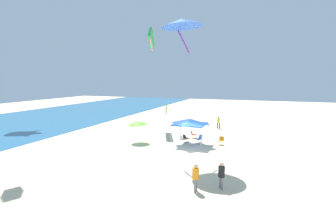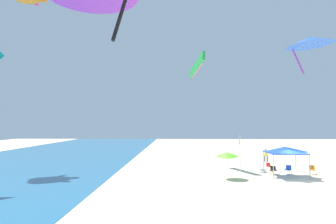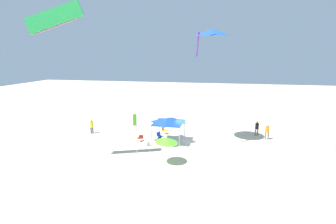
{
  "view_description": "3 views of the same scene",
  "coord_description": "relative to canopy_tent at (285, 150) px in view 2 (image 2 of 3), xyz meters",
  "views": [
    {
      "loc": [
        -22.17,
        -6.04,
        6.67
      ],
      "look_at": [
        2.23,
        2.95,
        3.24
      ],
      "focal_mm": 26.86,
      "sensor_mm": 36.0,
      "label": 1
    },
    {
      "loc": [
        -23.05,
        10.47,
        4.83
      ],
      "look_at": [
        -0.63,
        11.12,
        5.76
      ],
      "focal_mm": 28.93,
      "sensor_mm": 36.0,
      "label": 2
    },
    {
      "loc": [
        -3.28,
        26.51,
        9.08
      ],
      "look_at": [
        -0.63,
        13.76,
        6.24
      ],
      "focal_mm": 28.21,
      "sensor_mm": 36.0,
      "label": 3
    }
  ],
  "objects": [
    {
      "name": "cooler_box",
      "position": [
        2.08,
        1.36,
        -2.19
      ],
      "size": [
        0.74,
        0.67,
        0.4
      ],
      "color": "white",
      "rests_on": "ground"
    },
    {
      "name": "kite_parafoil_green",
      "position": [
        7.23,
        7.4,
        9.39
      ],
      "size": [
        4.29,
        1.64,
        2.63
      ],
      "rotation": [
        0.0,
        0.0,
        0.32
      ],
      "color": "green"
    },
    {
      "name": "folding_chair_right_of_tent",
      "position": [
        2.96,
        0.43,
        -1.92
      ],
      "size": [
        0.77,
        0.8,
        0.82
      ],
      "rotation": [
        0.0,
        0.0,
        0.58
      ],
      "color": "black",
      "rests_on": "ground"
    },
    {
      "name": "person_by_tent",
      "position": [
        9.5,
        -1.39,
        -1.44
      ],
      "size": [
        0.38,
        0.42,
        1.62
      ],
      "rotation": [
        0.0,
        0.0,
        1.33
      ],
      "color": "#33384C",
      "rests_on": "ground"
    },
    {
      "name": "banner_flag",
      "position": [
        2.37,
        3.52,
        -0.09
      ],
      "size": [
        0.36,
        0.06,
        3.83
      ],
      "color": "silver",
      "rests_on": "ground"
    },
    {
      "name": "canopy_tent",
      "position": [
        0.0,
        0.0,
        0.0
      ],
      "size": [
        3.01,
        3.2,
        2.7
      ],
      "rotation": [
        0.0,
        0.0,
        -0.02
      ],
      "color": "#B7B7BC",
      "rests_on": "ground"
    },
    {
      "name": "folding_chair_near_cooler",
      "position": [
        1.14,
        -2.97,
        -1.92
      ],
      "size": [
        0.75,
        0.67,
        0.82
      ],
      "rotation": [
        0.0,
        0.0,
        4.42
      ],
      "color": "black",
      "rests_on": "ground"
    },
    {
      "name": "folding_chair_left_of_tent",
      "position": [
        0.94,
        0.72,
        -1.92
      ],
      "size": [
        0.81,
        0.79,
        0.82
      ],
      "rotation": [
        0.0,
        0.0,
        0.89
      ],
      "color": "black",
      "rests_on": "ground"
    },
    {
      "name": "folding_chair_facing_ocean",
      "position": [
        1.17,
        -0.72,
        -1.92
      ],
      "size": [
        0.81,
        0.79,
        0.82
      ],
      "rotation": [
        0.0,
        0.0,
        4.05
      ],
      "color": "black",
      "rests_on": "ground"
    },
    {
      "name": "ground",
      "position": [
        -2.05,
        -0.5,
        -2.44
      ],
      "size": [
        120.0,
        120.0,
        0.1
      ],
      "primitive_type": "cube",
      "color": "beige"
    },
    {
      "name": "beach_umbrella",
      "position": [
        -0.96,
        5.44,
        -0.3
      ],
      "size": [
        1.94,
        1.92,
        2.42
      ],
      "color": "silver",
      "rests_on": "ground"
    },
    {
      "name": "kite_delta_blue",
      "position": [
        -4.17,
        -0.34,
        8.76
      ],
      "size": [
        4.13,
        4.16,
        2.73
      ],
      "rotation": [
        0.0,
        0.0,
        3.38
      ],
      "color": "blue"
    }
  ]
}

